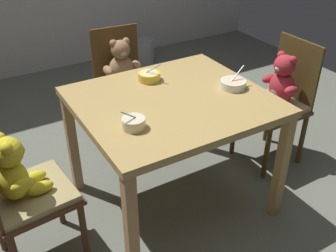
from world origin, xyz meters
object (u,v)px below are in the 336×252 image
dining_table (172,112)px  teddy_chair_near_left (20,185)px  metal_pail (144,51)px  teddy_chair_far_center (123,77)px  porridge_bowl_yellow_far_center (149,76)px  teddy_chair_near_right (279,93)px  porridge_bowl_cream_near_left (134,123)px  porridge_bowl_white_near_right (233,84)px

dining_table → teddy_chair_near_left: 0.91m
dining_table → metal_pail: size_ratio=3.83×
teddy_chair_far_center → porridge_bowl_yellow_far_center: size_ratio=6.40×
teddy_chair_far_center → metal_pail: size_ratio=3.18×
teddy_chair_near_right → metal_pail: teddy_chair_near_right is taller
porridge_bowl_yellow_far_center → teddy_chair_near_left: bearing=-161.0°
teddy_chair_near_left → porridge_bowl_cream_near_left: 0.64m
porridge_bowl_yellow_far_center → porridge_bowl_white_near_right: bearing=-42.0°
teddy_chair_near_left → metal_pail: (1.81, 2.18, -0.38)m
teddy_chair_near_left → porridge_bowl_cream_near_left: (0.57, -0.14, 0.26)m
porridge_bowl_yellow_far_center → dining_table: bearing=-89.3°
teddy_chair_near_left → porridge_bowl_white_near_right: porridge_bowl_white_near_right is taller
porridge_bowl_cream_near_left → metal_pail: (1.24, 2.32, -0.64)m
teddy_chair_near_right → porridge_bowl_white_near_right: 0.58m
teddy_chair_far_center → porridge_bowl_cream_near_left: 1.11m
porridge_bowl_cream_near_left → metal_pail: porridge_bowl_cream_near_left is taller
porridge_bowl_white_near_right → teddy_chair_far_center: bearing=108.9°
porridge_bowl_cream_near_left → teddy_chair_near_left: bearing=165.8°
porridge_bowl_cream_near_left → metal_pail: size_ratio=0.46×
teddy_chair_far_center → metal_pail: teddy_chair_far_center is taller
dining_table → teddy_chair_far_center: size_ratio=1.20×
dining_table → porridge_bowl_cream_near_left: 0.39m
porridge_bowl_white_near_right → teddy_chair_near_left: bearing=178.4°
teddy_chair_near_left → teddy_chair_near_right: bearing=-3.2°
teddy_chair_far_center → porridge_bowl_white_near_right: teddy_chair_far_center is taller
porridge_bowl_yellow_far_center → metal_pail: (0.92, 1.87, -0.64)m
porridge_bowl_white_near_right → porridge_bowl_cream_near_left: 0.71m
porridge_bowl_cream_near_left → porridge_bowl_white_near_right: bearing=8.7°
porridge_bowl_cream_near_left → porridge_bowl_yellow_far_center: bearing=54.2°
dining_table → teddy_chair_near_right: size_ratio=1.18×
teddy_chair_far_center → metal_pail: (0.85, 1.31, -0.40)m
dining_table → porridge_bowl_yellow_far_center: bearing=90.7°
metal_pail → porridge_bowl_yellow_far_center: bearing=-116.1°
teddy_chair_far_center → porridge_bowl_cream_near_left: bearing=-17.0°
porridge_bowl_white_near_right → metal_pail: porridge_bowl_white_near_right is taller
teddy_chair_near_right → porridge_bowl_white_near_right: size_ratio=5.61×
teddy_chair_far_center → teddy_chair_near_left: bearing=-43.6°
teddy_chair_near_right → dining_table: bearing=2.1°
teddy_chair_near_left → porridge_bowl_white_near_right: bearing=-7.2°
dining_table → teddy_chair_far_center: (0.07, 0.84, -0.13)m
teddy_chair_near_right → teddy_chair_near_left: (-1.79, -0.08, -0.01)m
porridge_bowl_cream_near_left → teddy_chair_near_right: bearing=10.1°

